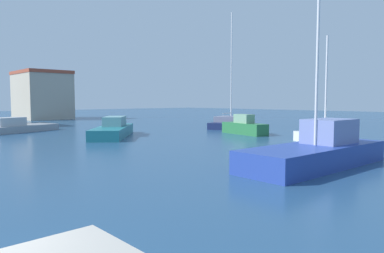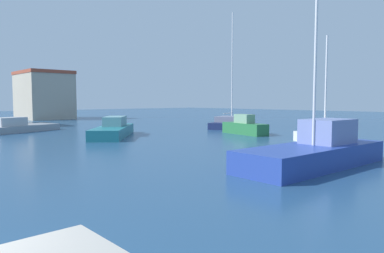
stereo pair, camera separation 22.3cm
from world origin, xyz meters
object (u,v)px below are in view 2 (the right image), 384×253
(sailboat_white_far_left, at_px, (324,137))
(motorboat_teal_distant_east, at_px, (113,130))
(sailboat_blue_near_pier, at_px, (316,151))
(motorboat_green_inner_mooring, at_px, (244,127))
(sailboat_navy_behind_lamppost, at_px, (231,123))
(motorboat_grey_mid_harbor, at_px, (14,127))

(sailboat_white_far_left, distance_m, motorboat_teal_distant_east, 15.97)
(sailboat_blue_near_pier, height_order, motorboat_green_inner_mooring, sailboat_blue_near_pier)
(sailboat_navy_behind_lamppost, relative_size, sailboat_blue_near_pier, 1.02)
(sailboat_white_far_left, bearing_deg, motorboat_grey_mid_harbor, 116.07)
(motorboat_grey_mid_harbor, relative_size, sailboat_blue_near_pier, 0.70)
(motorboat_green_inner_mooring, bearing_deg, sailboat_navy_behind_lamppost, 50.52)
(sailboat_blue_near_pier, distance_m, motorboat_teal_distant_east, 17.61)
(sailboat_blue_near_pier, height_order, motorboat_teal_distant_east, sailboat_blue_near_pier)
(sailboat_navy_behind_lamppost, bearing_deg, motorboat_grey_mid_harbor, 152.53)
(sailboat_navy_behind_lamppost, xyz_separation_m, sailboat_white_far_left, (-7.05, -14.12, 0.02))
(motorboat_green_inner_mooring, bearing_deg, sailboat_white_far_left, -105.88)
(motorboat_green_inner_mooring, bearing_deg, motorboat_teal_distant_east, 147.60)
(sailboat_white_far_left, xyz_separation_m, sailboat_blue_near_pier, (-6.95, -3.21, 0.14))
(sailboat_white_far_left, xyz_separation_m, motorboat_grey_mid_harbor, (-11.67, 23.84, -0.11))
(sailboat_navy_behind_lamppost, height_order, sailboat_blue_near_pier, sailboat_navy_behind_lamppost)
(sailboat_navy_behind_lamppost, xyz_separation_m, motorboat_teal_distant_east, (-13.95, 0.28, 0.02))
(motorboat_teal_distant_east, distance_m, motorboat_green_inner_mooring, 11.04)
(motorboat_teal_distant_east, bearing_deg, sailboat_blue_near_pier, -90.14)
(sailboat_blue_near_pier, bearing_deg, sailboat_navy_behind_lamppost, 51.06)
(sailboat_navy_behind_lamppost, bearing_deg, sailboat_white_far_left, -116.54)
(sailboat_white_far_left, relative_size, motorboat_green_inner_mooring, 1.45)
(sailboat_white_far_left, height_order, motorboat_teal_distant_east, sailboat_white_far_left)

